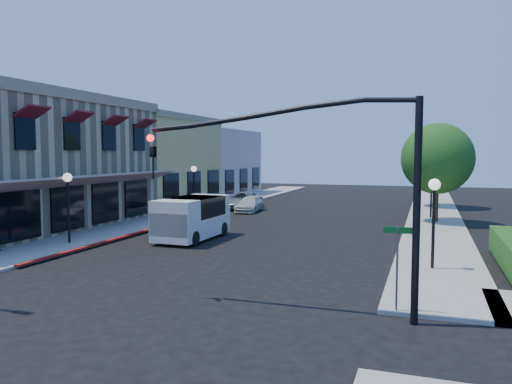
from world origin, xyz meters
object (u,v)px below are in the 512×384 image
(lamppost_left_far, at_px, (194,177))
(parked_car_b, at_px, (190,215))
(parked_car_c, at_px, (250,204))
(lamppost_left_near, at_px, (68,190))
(lamppost_right_far, at_px, (432,180))
(white_van, at_px, (192,215))
(parked_car_d, at_px, (241,200))
(lamppost_right_near, at_px, (434,201))
(street_name_sign, at_px, (397,255))
(street_tree_a, at_px, (437,159))
(signal_mast_arm, at_px, (335,170))
(parked_car_a, at_px, (174,226))
(street_tree_b, at_px, (435,153))

(lamppost_left_far, relative_size, parked_car_b, 1.05)
(parked_car_b, xyz_separation_m, parked_car_c, (1.40, 7.40, 0.01))
(lamppost_left_near, height_order, lamppost_right_far, same)
(white_van, bearing_deg, parked_car_d, 100.79)
(lamppost_right_near, bearing_deg, street_name_sign, -99.78)
(street_tree_a, distance_m, lamppost_right_far, 2.49)
(signal_mast_arm, xyz_separation_m, lamppost_right_near, (2.64, 6.50, -1.35))
(street_tree_a, relative_size, parked_car_d, 1.32)
(signal_mast_arm, xyz_separation_m, lamppost_left_near, (-14.36, 6.50, -1.35))
(street_tree_a, relative_size, white_van, 1.28)
(parked_car_b, bearing_deg, lamppost_right_near, -27.17)
(street_name_sign, distance_m, lamppost_right_far, 21.85)
(parked_car_b, bearing_deg, parked_car_a, -69.99)
(street_tree_a, height_order, parked_car_b, street_tree_a)
(street_tree_b, bearing_deg, street_tree_a, -90.00)
(street_tree_a, xyz_separation_m, parked_car_b, (-15.00, -5.24, -3.63))
(lamppost_left_far, bearing_deg, white_van, -64.45)
(lamppost_right_near, distance_m, parked_car_a, 14.06)
(lamppost_right_near, height_order, parked_car_c, lamppost_right_near)
(street_name_sign, xyz_separation_m, white_van, (-10.91, 9.15, -0.42))
(lamppost_right_far, xyz_separation_m, parked_car_a, (-13.30, -12.00, -2.20))
(signal_mast_arm, xyz_separation_m, white_van, (-9.27, 9.85, -2.81))
(street_tree_b, relative_size, parked_car_c, 1.78)
(street_name_sign, height_order, parked_car_d, street_name_sign)
(street_tree_a, bearing_deg, lamppost_left_far, 180.00)
(parked_car_c, bearing_deg, parked_car_d, 123.37)
(lamppost_left_far, relative_size, parked_car_d, 0.73)
(lamppost_left_near, xyz_separation_m, parked_car_b, (2.30, 8.76, -2.17))
(parked_car_b, xyz_separation_m, parked_car_d, (0.00, 9.24, 0.12))
(street_tree_a, height_order, lamppost_right_far, street_tree_a)
(street_tree_a, distance_m, parked_car_c, 14.24)
(lamppost_left_far, height_order, parked_car_c, lamppost_left_far)
(street_tree_a, bearing_deg, parked_car_c, 171.00)
(street_name_sign, bearing_deg, parked_car_c, 119.26)
(signal_mast_arm, height_order, parked_car_b, signal_mast_arm)
(lamppost_left_near, relative_size, parked_car_a, 1.13)
(parked_car_d, bearing_deg, street_name_sign, -58.82)
(street_name_sign, bearing_deg, parked_car_d, 119.93)
(parked_car_a, distance_m, parked_car_c, 12.15)
(lamppost_left_near, bearing_deg, lamppost_right_near, 0.00)
(street_tree_b, distance_m, lamppost_right_near, 24.07)
(lamppost_right_near, xyz_separation_m, lamppost_right_far, (0.00, 16.00, 0.00))
(lamppost_right_near, xyz_separation_m, white_van, (-11.91, 3.35, -1.45))
(street_tree_b, relative_size, signal_mast_arm, 0.88)
(lamppost_left_far, bearing_deg, lamppost_right_far, 6.71)
(white_van, bearing_deg, street_tree_a, 41.10)
(street_tree_b, height_order, parked_car_d, street_tree_b)
(street_tree_a, distance_m, parked_car_b, 16.30)
(street_tree_b, distance_m, parked_car_c, 16.20)
(signal_mast_arm, height_order, parked_car_c, signal_mast_arm)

